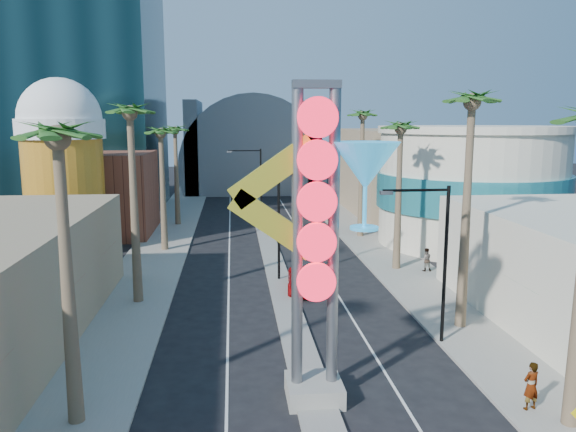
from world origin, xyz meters
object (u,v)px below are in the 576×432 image
object	(u,v)px
neon_sign	(337,221)
pedestrian_a	(531,386)
pedestrian_b	(426,260)
red_pickup	(306,280)

from	to	relation	value
neon_sign	pedestrian_a	xyz separation A→B (m)	(7.27, -1.82, -6.20)
neon_sign	pedestrian_b	size ratio (longest dim) A/B	7.32
neon_sign	pedestrian_a	world-z (taller)	neon_sign
red_pickup	pedestrian_b	world-z (taller)	pedestrian_b
pedestrian_a	pedestrian_b	xyz separation A→B (m)	(2.82, 19.83, -0.10)
pedestrian_b	pedestrian_a	bearing A→B (deg)	86.56
neon_sign	red_pickup	world-z (taller)	neon_sign
red_pickup	pedestrian_a	xyz separation A→B (m)	(6.51, -16.45, 0.40)
red_pickup	pedestrian_b	bearing A→B (deg)	26.18
pedestrian_a	pedestrian_b	size ratio (longest dim) A/B	1.11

